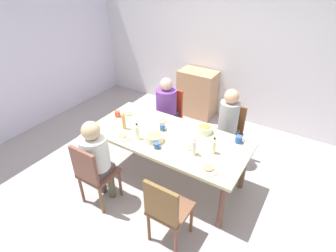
{
  "coord_description": "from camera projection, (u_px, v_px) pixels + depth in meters",
  "views": [
    {
      "loc": [
        1.5,
        -2.4,
        2.67
      ],
      "look_at": [
        0.0,
        0.0,
        0.88
      ],
      "focal_mm": 28.43,
      "sensor_mm": 36.0,
      "label": 1
    }
  ],
  "objects": [
    {
      "name": "ground_plane",
      "position": [
        168.0,
        178.0,
        3.82
      ],
      "size": [
        6.83,
        6.83,
        0.0
      ],
      "primitive_type": "plane",
      "color": "#A29797"
    },
    {
      "name": "wall_back",
      "position": [
        234.0,
        50.0,
        4.7
      ],
      "size": [
        5.93,
        0.12,
        2.6
      ],
      "primitive_type": "cube",
      "color": "silver",
      "rests_on": "ground_plane"
    },
    {
      "name": "wall_left",
      "position": [
        20.0,
        55.0,
        4.43
      ],
      "size": [
        0.12,
        4.5,
        2.6
      ],
      "primitive_type": "cube",
      "color": "silver",
      "rests_on": "ground_plane"
    },
    {
      "name": "dining_table",
      "position": [
        168.0,
        140.0,
        3.47
      ],
      "size": [
        2.08,
        0.96,
        0.73
      ],
      "color": "#BFB98A",
      "rests_on": "ground_plane"
    },
    {
      "name": "chair_0",
      "position": [
        228.0,
        131.0,
        3.93
      ],
      "size": [
        0.4,
        0.4,
        0.9
      ],
      "color": "brown",
      "rests_on": "ground_plane"
    },
    {
      "name": "person_0",
      "position": [
        228.0,
        122.0,
        3.76
      ],
      "size": [
        0.3,
        0.3,
        1.2
      ],
      "color": "brown",
      "rests_on": "ground_plane"
    },
    {
      "name": "chair_1",
      "position": [
        93.0,
        172.0,
        3.17
      ],
      "size": [
        0.4,
        0.4,
        0.9
      ],
      "color": "brown",
      "rests_on": "ground_plane"
    },
    {
      "name": "person_1",
      "position": [
        96.0,
        155.0,
        3.12
      ],
      "size": [
        0.33,
        0.33,
        1.17
      ],
      "color": "brown",
      "rests_on": "ground_plane"
    },
    {
      "name": "chair_2",
      "position": [
        169.0,
        112.0,
        4.4
      ],
      "size": [
        0.4,
        0.4,
        0.9
      ],
      "color": "red",
      "rests_on": "ground_plane"
    },
    {
      "name": "person_2",
      "position": [
        166.0,
        105.0,
        4.23
      ],
      "size": [
        0.33,
        0.33,
        1.14
      ],
      "color": "#293954",
      "rests_on": "ground_plane"
    },
    {
      "name": "chair_3",
      "position": [
        166.0,
        209.0,
        2.7
      ],
      "size": [
        0.4,
        0.4,
        0.9
      ],
      "color": "brown",
      "rests_on": "ground_plane"
    },
    {
      "name": "plate_0",
      "position": [
        162.0,
        121.0,
        3.71
      ],
      "size": [
        0.25,
        0.25,
        0.04
      ],
      "color": "white",
      "rests_on": "dining_table"
    },
    {
      "name": "plate_1",
      "position": [
        129.0,
        114.0,
        3.88
      ],
      "size": [
        0.22,
        0.22,
        0.04
      ],
      "color": "#E9E8CC",
      "rests_on": "dining_table"
    },
    {
      "name": "plate_2",
      "position": [
        191.0,
        148.0,
        3.18
      ],
      "size": [
        0.23,
        0.23,
        0.04
      ],
      "color": "white",
      "rests_on": "dining_table"
    },
    {
      "name": "plate_3",
      "position": [
        208.0,
        168.0,
        2.88
      ],
      "size": [
        0.24,
        0.24,
        0.04
      ],
      "color": "#ECE3C9",
      "rests_on": "dining_table"
    },
    {
      "name": "plate_4",
      "position": [
        123.0,
        136.0,
        3.41
      ],
      "size": [
        0.23,
        0.23,
        0.04
      ],
      "color": "silver",
      "rests_on": "dining_table"
    },
    {
      "name": "bowl_0",
      "position": [
        154.0,
        137.0,
        3.31
      ],
      "size": [
        0.23,
        0.23,
        0.11
      ],
      "color": "beige",
      "rests_on": "dining_table"
    },
    {
      "name": "bowl_1",
      "position": [
        205.0,
        129.0,
        3.47
      ],
      "size": [
        0.19,
        0.19,
        0.11
      ],
      "color": "beige",
      "rests_on": "dining_table"
    },
    {
      "name": "cup_0",
      "position": [
        157.0,
        146.0,
        3.19
      ],
      "size": [
        0.11,
        0.07,
        0.07
      ],
      "color": "#2F5595",
      "rests_on": "dining_table"
    },
    {
      "name": "cup_1",
      "position": [
        118.0,
        114.0,
        3.83
      ],
      "size": [
        0.12,
        0.08,
        0.09
      ],
      "color": "#D4503F",
      "rests_on": "dining_table"
    },
    {
      "name": "cup_2",
      "position": [
        239.0,
        139.0,
        3.28
      ],
      "size": [
        0.12,
        0.09,
        0.09
      ],
      "color": "#2C54A6",
      "rests_on": "dining_table"
    },
    {
      "name": "cup_3",
      "position": [
        162.0,
        127.0,
        3.52
      ],
      "size": [
        0.11,
        0.07,
        0.09
      ],
      "color": "#3C5794",
      "rests_on": "dining_table"
    },
    {
      "name": "bottle_0",
      "position": [
        194.0,
        147.0,
        3.05
      ],
      "size": [
        0.06,
        0.06,
        0.23
      ],
      "color": "silver",
      "rests_on": "dining_table"
    },
    {
      "name": "bottle_1",
      "position": [
        214.0,
        146.0,
        3.08
      ],
      "size": [
        0.06,
        0.06,
        0.21
      ],
      "color": "#EEDFC5",
      "rests_on": "dining_table"
    },
    {
      "name": "bottle_2",
      "position": [
        124.0,
        121.0,
        3.52
      ],
      "size": [
        0.05,
        0.05,
        0.25
      ],
      "color": "tan",
      "rests_on": "dining_table"
    },
    {
      "name": "bottle_3",
      "position": [
        137.0,
        132.0,
        3.32
      ],
      "size": [
        0.06,
        0.06,
        0.22
      ],
      "color": "silver",
      "rests_on": "dining_table"
    },
    {
      "name": "side_cabinet",
      "position": [
        197.0,
        93.0,
        5.17
      ],
      "size": [
        0.7,
        0.44,
        0.9
      ],
      "primitive_type": "cube",
      "color": "tan",
      "rests_on": "ground_plane"
    }
  ]
}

